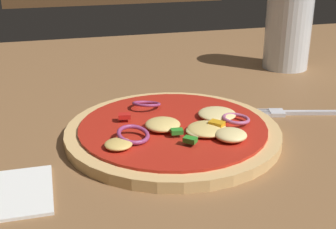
% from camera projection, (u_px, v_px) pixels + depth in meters
% --- Properties ---
extents(dining_table, '(1.45, 1.04, 0.04)m').
position_uv_depth(dining_table, '(126.00, 149.00, 0.53)').
color(dining_table, brown).
rests_on(dining_table, ground).
extents(pizza, '(0.24, 0.24, 0.03)m').
position_uv_depth(pizza, '(175.00, 131.00, 0.51)').
color(pizza, tan).
rests_on(pizza, dining_table).
extents(fork, '(0.16, 0.05, 0.01)m').
position_uv_depth(fork, '(301.00, 113.00, 0.57)').
color(fork, silver).
rests_on(fork, dining_table).
extents(beer_glass, '(0.08, 0.08, 0.13)m').
position_uv_depth(beer_glass, '(288.00, 34.00, 0.75)').
color(beer_glass, silver).
rests_on(beer_glass, dining_table).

